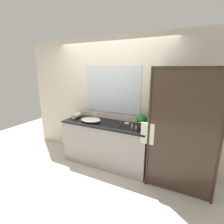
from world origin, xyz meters
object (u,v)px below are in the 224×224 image
faucet (96,117)px  amenity_bottle_conditioner (136,127)px  rolled_towel_near_edge (76,116)px  soap_dish (127,123)px  amenity_bottle_lotion (121,122)px  potted_plant (142,120)px  sink_basin (91,120)px  amenity_bottle_shampoo (132,126)px

faucet → amenity_bottle_conditioner: bearing=-11.7°
faucet → amenity_bottle_conditioner: (0.99, -0.20, -0.01)m
rolled_towel_near_edge → soap_dish: bearing=6.1°
amenity_bottle_lotion → potted_plant: bearing=-2.1°
amenity_bottle_lotion → rolled_towel_near_edge: (-1.04, -0.09, 0.02)m
faucet → amenity_bottle_conditioner: faucet is taller
amenity_bottle_lotion → sink_basin: bearing=-164.2°
faucet → soap_dish: size_ratio=1.70×
potted_plant → soap_dish: size_ratio=2.39×
amenity_bottle_shampoo → rolled_towel_near_edge: rolled_towel_near_edge is taller
sink_basin → rolled_towel_near_edge: bearing=169.5°
soap_dish → amenity_bottle_conditioner: size_ratio=1.19×
faucet → amenity_bottle_lotion: 0.61m
potted_plant → amenity_bottle_shampoo: size_ratio=2.38×
amenity_bottle_shampoo → soap_dish: bearing=132.5°
faucet → potted_plant: (1.03, -0.03, 0.08)m
potted_plant → amenity_bottle_shampoo: 0.22m
potted_plant → rolled_towel_near_edge: 1.48m
sink_basin → amenity_bottle_conditioner: (0.99, -0.02, 0.00)m
sink_basin → amenity_bottle_shampoo: 0.91m
soap_dish → amenity_bottle_conditioner: (0.27, -0.22, 0.03)m
sink_basin → amenity_bottle_conditioner: size_ratio=5.22×
amenity_bottle_lotion → rolled_towel_near_edge: size_ratio=0.32×
sink_basin → amenity_bottle_conditioner: amenity_bottle_conditioner is taller
amenity_bottle_conditioner → amenity_bottle_lotion: bearing=153.3°
amenity_bottle_lotion → amenity_bottle_shampoo: size_ratio=0.75×
faucet → amenity_bottle_shampoo: bearing=-11.7°
amenity_bottle_lotion → rolled_towel_near_edge: bearing=-175.0°
sink_basin → faucet: size_ratio=2.58×
faucet → rolled_towel_near_edge: (-0.44, -0.10, -0.00)m
sink_basin → amenity_bottle_shampoo: amenity_bottle_shampoo is taller
faucet → soap_dish: 0.72m
amenity_bottle_lotion → amenity_bottle_shampoo: bearing=-30.2°
amenity_bottle_conditioner → rolled_towel_near_edge: 1.43m
potted_plant → rolled_towel_near_edge: potted_plant is taller
potted_plant → amenity_bottle_lotion: 0.44m
amenity_bottle_lotion → amenity_bottle_shampoo: 0.35m
amenity_bottle_conditioner → sink_basin: bearing=178.9°
potted_plant → rolled_towel_near_edge: (-1.47, -0.08, -0.08)m
faucet → soap_dish: bearing=1.5°
potted_plant → amenity_bottle_conditioner: potted_plant is taller
faucet → potted_plant: bearing=-1.6°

